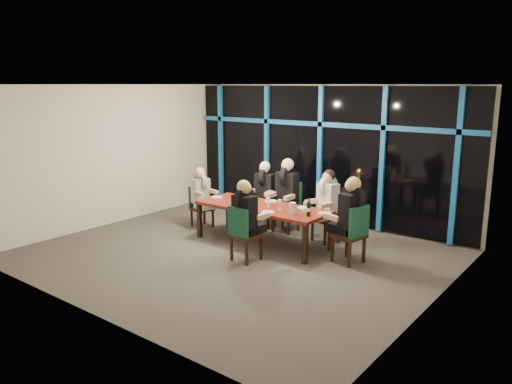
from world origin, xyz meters
TOP-DOWN VIEW (x-y plane):
  - room at (0.00, 0.00)m, footprint 7.04×7.00m
  - window_wall at (0.01, 2.93)m, footprint 6.86×0.43m
  - dining_table at (0.00, 0.80)m, footprint 2.60×1.00m
  - chair_far_left at (-0.71, 1.84)m, footprint 0.53×0.53m
  - chair_far_mid at (-0.11, 1.84)m, footprint 0.50×0.50m
  - chair_far_right at (0.91, 1.75)m, footprint 0.56×0.56m
  - chair_end_left at (-1.78, 0.93)m, footprint 0.49×0.49m
  - chair_end_right at (1.87, 0.86)m, footprint 0.57×0.57m
  - chair_near_mid at (0.34, -0.20)m, footprint 0.49×0.49m
  - diner_far_left at (-0.69, 1.77)m, footprint 0.54×0.64m
  - diner_far_mid at (-0.11, 1.75)m, footprint 0.53×0.66m
  - diner_far_right at (0.89, 1.67)m, footprint 0.57×0.66m
  - diner_end_left at (-1.71, 0.92)m, footprint 0.59×0.49m
  - diner_end_right at (1.79, 0.88)m, footprint 0.69×0.57m
  - diner_near_mid at (0.34, -0.12)m, footprint 0.51×0.63m
  - plate_far_left at (-0.57, 1.21)m, footprint 0.24×0.24m
  - plate_far_mid at (-0.08, 1.18)m, footprint 0.24×0.24m
  - plate_far_right at (0.72, 1.13)m, footprint 0.24×0.24m
  - plate_end_left at (-1.16, 0.79)m, footprint 0.24×0.24m
  - plate_end_right at (1.24, 1.00)m, footprint 0.24×0.24m
  - plate_near_mid at (0.39, 0.44)m, footprint 0.24×0.24m
  - wine_bottle at (1.10, 0.68)m, footprint 0.08×0.08m
  - water_pitcher at (0.80, 0.63)m, footprint 0.13×0.11m
  - tea_light at (-0.19, 0.62)m, footprint 0.05×0.05m
  - wine_glass_a at (-0.37, 0.76)m, footprint 0.07×0.07m
  - wine_glass_b at (0.10, 0.84)m, footprint 0.06×0.06m
  - wine_glass_c at (0.45, 0.74)m, footprint 0.07×0.07m
  - wine_glass_d at (-0.63, 0.85)m, footprint 0.07×0.07m
  - wine_glass_e at (0.89, 0.90)m, footprint 0.07×0.07m

SIDE VIEW (x-z plane):
  - chair_end_left at x=-1.78m, z-range 0.05..0.93m
  - chair_far_left at x=-0.71m, z-range 0.06..1.02m
  - chair_far_right at x=0.91m, z-range 0.06..1.02m
  - chair_near_mid at x=0.34m, z-range 0.06..1.03m
  - chair_end_right at x=1.87m, z-range 0.06..1.09m
  - chair_far_mid at x=-0.11m, z-range 0.06..1.10m
  - dining_table at x=0.00m, z-range 0.31..1.06m
  - plate_far_left at x=-0.57m, z-range 0.75..0.76m
  - plate_far_mid at x=-0.08m, z-range 0.75..0.76m
  - plate_far_right at x=0.72m, z-range 0.75..0.76m
  - plate_end_left at x=-1.16m, z-range 0.75..0.76m
  - plate_end_right at x=1.24m, z-range 0.75..0.76m
  - plate_near_mid at x=0.39m, z-range 0.75..0.76m
  - tea_light at x=-0.19m, z-range 0.75..0.78m
  - diner_end_left at x=-1.71m, z-range 0.41..1.27m
  - water_pitcher at x=0.80m, z-range 0.75..0.96m
  - wine_glass_b at x=0.10m, z-range 0.79..0.95m
  - wine_glass_d at x=-0.63m, z-range 0.79..0.96m
  - wine_bottle at x=1.10m, z-range 0.71..1.04m
  - wine_glass_e at x=0.89m, z-range 0.79..0.97m
  - wine_glass_a at x=-0.37m, z-range 0.79..0.98m
  - wine_glass_c at x=0.45m, z-range 0.79..0.99m
  - diner_far_left at x=-0.69m, z-range 0.45..1.39m
  - diner_far_right at x=0.89m, z-range 0.45..1.39m
  - diner_near_mid at x=0.34m, z-range 0.46..1.41m
  - diner_end_right at x=1.79m, z-range 0.48..1.48m
  - diner_far_mid at x=-0.11m, z-range 0.48..1.50m
  - window_wall at x=0.01m, z-range 0.08..3.02m
  - room at x=0.00m, z-range 0.51..3.53m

